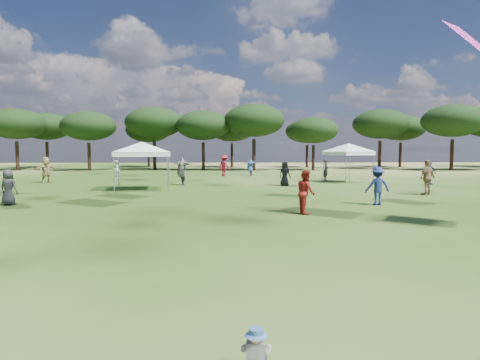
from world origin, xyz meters
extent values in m
cylinder|color=black|center=(-23.92, 45.02, 1.66)|extent=(0.38, 0.38, 3.32)
ellipsoid|color=black|center=(-23.92, 45.02, 5.31)|extent=(6.44, 6.44, 3.47)
cylinder|color=black|center=(-15.51, 44.30, 1.57)|extent=(0.36, 0.36, 3.14)
ellipsoid|color=black|center=(-15.51, 44.30, 5.03)|extent=(6.11, 6.11, 3.29)
cylinder|color=black|center=(-8.39, 45.81, 1.73)|extent=(0.40, 0.40, 3.46)
ellipsoid|color=black|center=(-8.39, 45.81, 5.54)|extent=(6.73, 6.73, 3.63)
cylinder|color=black|center=(-2.58, 44.63, 1.61)|extent=(0.37, 0.37, 3.21)
ellipsoid|color=black|center=(-2.58, 44.63, 5.14)|extent=(6.24, 6.24, 3.36)
cylinder|color=black|center=(3.26, 44.18, 1.78)|extent=(0.41, 0.41, 3.56)
ellipsoid|color=black|center=(3.26, 44.18, 5.69)|extent=(6.91, 6.91, 3.73)
cylinder|color=black|center=(10.19, 44.51, 1.44)|extent=(0.33, 0.33, 2.88)
ellipsoid|color=black|center=(10.19, 44.51, 4.61)|extent=(5.60, 5.60, 3.02)
cylinder|color=black|center=(18.96, 46.98, 1.72)|extent=(0.39, 0.39, 3.44)
ellipsoid|color=black|center=(18.96, 46.98, 5.51)|extent=(6.69, 6.69, 3.60)
cylinder|color=black|center=(25.77, 43.05, 1.77)|extent=(0.40, 0.40, 3.53)
ellipsoid|color=black|center=(25.77, 43.05, 5.65)|extent=(6.86, 6.86, 3.70)
cylinder|color=black|center=(-23.40, 51.57, 1.68)|extent=(0.39, 0.39, 3.37)
ellipsoid|color=black|center=(-23.40, 51.57, 5.39)|extent=(6.54, 6.54, 3.53)
cylinder|color=black|center=(-10.52, 53.31, 1.56)|extent=(0.36, 0.36, 3.11)
ellipsoid|color=black|center=(-10.52, 53.31, 4.98)|extent=(6.05, 6.05, 3.26)
cylinder|color=black|center=(0.83, 52.52, 1.60)|extent=(0.37, 0.37, 3.20)
ellipsoid|color=black|center=(0.83, 52.52, 5.12)|extent=(6.21, 6.21, 3.35)
cylinder|color=black|center=(10.82, 51.34, 1.50)|extent=(0.34, 0.34, 2.99)
ellipsoid|color=black|center=(10.82, 51.34, 4.79)|extent=(5.81, 5.81, 3.13)
cylinder|color=black|center=(23.62, 51.75, 1.66)|extent=(0.38, 0.38, 3.31)
ellipsoid|color=black|center=(23.62, 51.75, 5.30)|extent=(6.43, 6.43, 3.47)
cylinder|color=gray|center=(-6.14, 20.58, 1.09)|extent=(0.06, 0.06, 2.19)
cylinder|color=gray|center=(-3.16, 21.12, 1.09)|extent=(0.06, 0.06, 2.19)
cylinder|color=gray|center=(-6.67, 23.55, 1.09)|extent=(0.06, 0.06, 2.19)
cylinder|color=gray|center=(-3.70, 24.09, 1.09)|extent=(0.06, 0.06, 2.19)
cube|color=white|center=(-4.92, 22.33, 2.14)|extent=(3.70, 3.70, 0.25)
pyramid|color=white|center=(-4.92, 22.33, 2.86)|extent=(6.37, 6.37, 0.60)
cylinder|color=gray|center=(8.39, 25.61, 1.09)|extent=(0.06, 0.06, 2.18)
cylinder|color=gray|center=(10.71, 26.64, 1.09)|extent=(0.06, 0.06, 2.18)
cylinder|color=gray|center=(7.36, 27.93, 1.09)|extent=(0.06, 0.06, 2.18)
cylinder|color=gray|center=(9.68, 28.96, 1.09)|extent=(0.06, 0.06, 2.18)
cube|color=white|center=(9.03, 27.29, 2.13)|extent=(3.56, 3.56, 0.25)
pyramid|color=white|center=(9.03, 27.29, 2.85)|extent=(5.02, 5.02, 0.60)
cube|color=white|center=(0.45, 2.34, 0.27)|extent=(0.22, 0.17, 0.22)
cylinder|color=white|center=(0.32, 2.41, 0.27)|extent=(0.09, 0.22, 0.13)
cylinder|color=white|center=(0.59, 2.38, 0.27)|extent=(0.09, 0.22, 0.13)
sphere|color=#E0B293|center=(0.45, 2.34, 0.42)|extent=(0.15, 0.15, 0.15)
cone|color=#5386C2|center=(0.45, 2.34, 0.45)|extent=(0.25, 0.25, 0.02)
cylinder|color=#5386C2|center=(0.45, 2.34, 0.49)|extent=(0.16, 0.16, 0.06)
imported|color=navy|center=(2.24, 34.35, 0.77)|extent=(1.56, 1.83, 1.55)
imported|color=#2E2E33|center=(7.82, 28.96, 0.84)|extent=(0.63, 0.73, 1.69)
imported|color=maroon|center=(-0.10, 34.10, 0.95)|extent=(1.37, 1.37, 1.90)
imported|color=black|center=(3.96, 24.44, 0.81)|extent=(0.94, 0.87, 1.61)
imported|color=white|center=(-8.83, 30.87, 0.78)|extent=(0.62, 0.78, 1.55)
imported|color=navy|center=(6.70, 15.36, 0.84)|extent=(1.11, 0.67, 1.68)
imported|color=#2E2C31|center=(-9.36, 15.82, 0.78)|extent=(0.86, 0.66, 1.57)
imported|color=#977752|center=(10.76, 18.99, 0.93)|extent=(1.18, 0.92, 1.87)
imported|color=navy|center=(14.03, 25.10, 0.80)|extent=(0.76, 1.01, 1.60)
imported|color=#515055|center=(-2.92, 25.42, 0.93)|extent=(1.88, 2.19, 1.86)
imported|color=#A2211B|center=(3.11, 13.08, 0.83)|extent=(0.70, 0.86, 1.66)
imported|color=#9D8755|center=(-12.94, 27.53, 0.95)|extent=(1.65, 1.64, 1.90)
plane|color=#CF33A3|center=(7.92, 10.57, 5.61)|extent=(2.94, 2.70, 1.91)
camera|label=1|loc=(0.14, -1.82, 2.44)|focal=30.00mm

